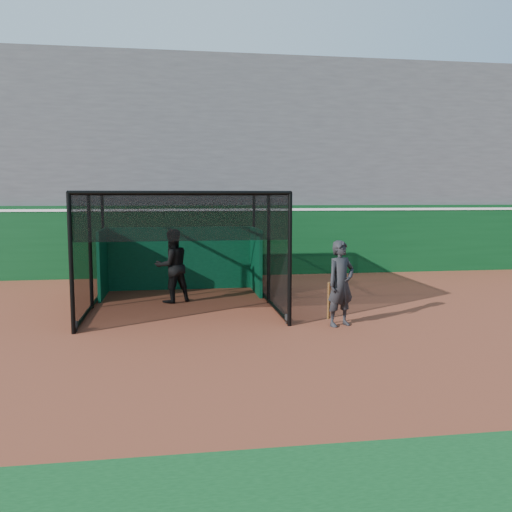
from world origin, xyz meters
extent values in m
plane|color=brown|center=(0.00, 0.00, 0.00)|extent=(120.00, 120.00, 0.00)
cube|color=#0A3917|center=(0.00, 8.50, 1.25)|extent=(50.00, 0.45, 2.50)
cube|color=white|center=(0.00, 8.50, 2.35)|extent=(50.00, 0.50, 0.08)
cube|color=#4C4C4F|center=(0.00, 12.38, 3.88)|extent=(50.00, 7.85, 7.75)
cube|color=#4C4C4F|center=(0.00, 15.80, 8.35)|extent=(50.00, 0.30, 1.20)
cube|color=#074C2C|center=(-1.09, 5.76, 0.95)|extent=(4.43, 0.10, 1.90)
cylinder|color=black|center=(-3.36, 0.84, 0.11)|extent=(0.08, 0.22, 0.22)
cylinder|color=black|center=(1.19, 0.84, 0.11)|extent=(0.08, 0.22, 0.22)
cylinder|color=black|center=(-3.36, 5.68, 0.11)|extent=(0.08, 0.22, 0.22)
cylinder|color=black|center=(1.19, 5.68, 0.11)|extent=(0.08, 0.22, 0.22)
imported|color=black|center=(-1.34, 3.73, 0.98)|extent=(1.18, 1.07, 1.96)
imported|color=black|center=(2.29, 0.48, 0.94)|extent=(0.80, 0.67, 1.87)
cylinder|color=#593819|center=(2.04, 0.53, 0.55)|extent=(0.14, 0.34, 0.87)
camera|label=1|loc=(-1.30, -10.72, 2.83)|focal=38.00mm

